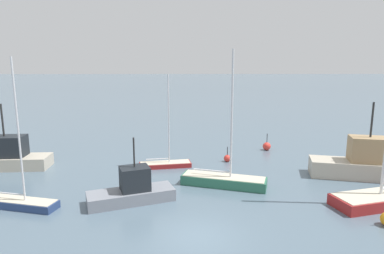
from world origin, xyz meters
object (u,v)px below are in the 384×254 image
sailboat_3 (20,201)px  sailboat_0 (165,163)px  sailboat_1 (224,179)px  channel_buoy_2 (267,146)px  fishing_boat_1 (364,164)px  fishing_boat_0 (132,190)px  fishing_boat_2 (3,157)px  channel_buoy_0 (227,158)px

sailboat_3 → sailboat_0: bearing=58.0°
sailboat_1 → sailboat_3: 12.73m
channel_buoy_2 → fishing_boat_1: bearing=-57.9°
fishing_boat_0 → sailboat_1: bearing=3.8°
sailboat_3 → fishing_boat_0: size_ratio=1.59×
sailboat_3 → fishing_boat_2: 9.04m
sailboat_1 → fishing_boat_1: 10.59m
sailboat_0 → sailboat_1: 6.13m
fishing_boat_0 → channel_buoy_2: (11.22, 12.14, -0.34)m
sailboat_3 → fishing_boat_2: bearing=137.7°
fishing_boat_1 → channel_buoy_2: fishing_boat_1 is taller
sailboat_1 → fishing_boat_2: 17.79m
sailboat_1 → fishing_boat_1: size_ratio=1.22×
sailboat_3 → channel_buoy_2: bearing=50.5°
channel_buoy_2 → fishing_boat_0: bearing=-132.7°
fishing_boat_0 → channel_buoy_0: fishing_boat_0 is taller
sailboat_0 → fishing_boat_1: sailboat_0 is taller
fishing_boat_0 → fishing_boat_1: (16.34, 3.98, 0.35)m
sailboat_0 → sailboat_1: (4.27, -4.39, 0.14)m
channel_buoy_2 → sailboat_1: bearing=-119.2°
channel_buoy_0 → channel_buoy_2: (4.36, 3.81, 0.09)m
fishing_boat_0 → sailboat_0: bearing=57.2°
sailboat_0 → sailboat_3: sailboat_3 is taller
channel_buoy_0 → sailboat_0: bearing=-165.3°
channel_buoy_2 → channel_buoy_0: bearing=-138.9°
fishing_boat_0 → fishing_boat_1: bearing=-6.2°
fishing_boat_2 → channel_buoy_0: size_ratio=5.67×
channel_buoy_0 → channel_buoy_2: bearing=41.1°
sailboat_3 → channel_buoy_2: (17.67, 12.81, -0.01)m
sailboat_1 → channel_buoy_0: size_ratio=7.01×
fishing_boat_1 → fishing_boat_2: size_ratio=1.01×
sailboat_3 → sailboat_1: bearing=29.2°
fishing_boat_1 → fishing_boat_2: (-27.72, 2.92, -0.12)m
sailboat_3 → channel_buoy_2: 21.82m
sailboat_1 → sailboat_3: (-12.31, -3.23, -0.06)m
sailboat_3 → fishing_boat_2: sailboat_3 is taller
fishing_boat_0 → fishing_boat_1: fishing_boat_1 is taller
sailboat_1 → channel_buoy_2: (5.36, 9.58, -0.08)m
sailboat_0 → channel_buoy_0: sailboat_0 is taller
sailboat_3 → fishing_boat_1: sailboat_3 is taller
sailboat_3 → fishing_boat_0: sailboat_3 is taller
sailboat_3 → channel_buoy_0: sailboat_3 is taller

